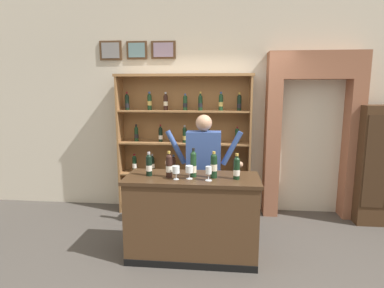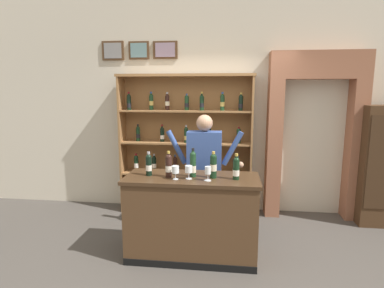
{
  "view_description": "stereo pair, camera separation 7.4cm",
  "coord_description": "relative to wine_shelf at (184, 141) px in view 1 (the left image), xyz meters",
  "views": [
    {
      "loc": [
        0.25,
        -3.45,
        1.95
      ],
      "look_at": [
        -0.12,
        0.22,
        1.31
      ],
      "focal_mm": 29.55,
      "sensor_mm": 36.0,
      "label": 1
    },
    {
      "loc": [
        0.32,
        -3.45,
        1.95
      ],
      "look_at": [
        -0.12,
        0.22,
        1.31
      ],
      "focal_mm": 29.55,
      "sensor_mm": 36.0,
      "label": 2
    }
  ],
  "objects": [
    {
      "name": "tasting_counter",
      "position": [
        0.27,
        -1.4,
        -0.67
      ],
      "size": [
        1.52,
        0.62,
        0.97
      ],
      "color": "#4C331E",
      "rests_on": "ground"
    },
    {
      "name": "ground_plane",
      "position": [
        0.36,
        -1.4,
        -1.16
      ],
      "size": [
        14.0,
        14.0,
        0.02
      ],
      "primitive_type": "cube",
      "color": "#47423D"
    },
    {
      "name": "wine_glass_center",
      "position": [
        0.1,
        -1.53,
        -0.08
      ],
      "size": [
        0.08,
        0.08,
        0.15
      ],
      "color": "silver",
      "rests_on": "tasting_counter"
    },
    {
      "name": "archway_doorway",
      "position": [
        1.95,
        0.11,
        0.26
      ],
      "size": [
        1.4,
        0.45,
        2.49
      ],
      "color": "#935B42",
      "rests_on": "ground"
    },
    {
      "name": "side_cabinet",
      "position": [
        2.89,
        -0.15,
        -0.28
      ],
      "size": [
        0.67,
        0.41,
        1.73
      ],
      "color": "#422B19",
      "rests_on": "ground"
    },
    {
      "name": "tasting_bottle_rosso",
      "position": [
        -0.23,
        -1.41,
        -0.05
      ],
      "size": [
        0.07,
        0.07,
        0.28
      ],
      "color": "black",
      "rests_on": "tasting_counter"
    },
    {
      "name": "tasting_bottle_vin_santo",
      "position": [
        0.01,
        -1.45,
        -0.05
      ],
      "size": [
        0.07,
        0.07,
        0.3
      ],
      "color": "black",
      "rests_on": "tasting_counter"
    },
    {
      "name": "tasting_bottle_brunello",
      "position": [
        0.76,
        -1.45,
        -0.05
      ],
      "size": [
        0.07,
        0.07,
        0.29
      ],
      "color": "black",
      "rests_on": "tasting_counter"
    },
    {
      "name": "wine_glass_left",
      "position": [
        0.24,
        -1.49,
        -0.08
      ],
      "size": [
        0.08,
        0.08,
        0.15
      ],
      "color": "silver",
      "rests_on": "tasting_counter"
    },
    {
      "name": "shopkeeper",
      "position": [
        0.35,
        -0.74,
        -0.14
      ],
      "size": [
        1.05,
        0.22,
        1.62
      ],
      "color": "#2D3347",
      "rests_on": "ground"
    },
    {
      "name": "tasting_bottle_bianco",
      "position": [
        0.28,
        -1.39,
        -0.04
      ],
      "size": [
        0.07,
        0.07,
        0.33
      ],
      "color": "#19381E",
      "rests_on": "tasting_counter"
    },
    {
      "name": "tasting_bottle_chianti",
      "position": [
        0.51,
        -1.42,
        -0.04
      ],
      "size": [
        0.08,
        0.08,
        0.3
      ],
      "color": "black",
      "rests_on": "tasting_counter"
    },
    {
      "name": "back_wall",
      "position": [
        0.36,
        0.26,
        0.62
      ],
      "size": [
        12.0,
        0.19,
        3.54
      ],
      "color": "beige",
      "rests_on": "ground"
    },
    {
      "name": "wine_shelf",
      "position": [
        0.0,
        0.0,
        0.0
      ],
      "size": [
        2.09,
        0.33,
        2.18
      ],
      "color": "olive",
      "rests_on": "ground"
    },
    {
      "name": "wine_glass_spare",
      "position": [
        0.46,
        -1.54,
        -0.07
      ],
      "size": [
        0.07,
        0.07,
        0.16
      ],
      "color": "silver",
      "rests_on": "tasting_counter"
    }
  ]
}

